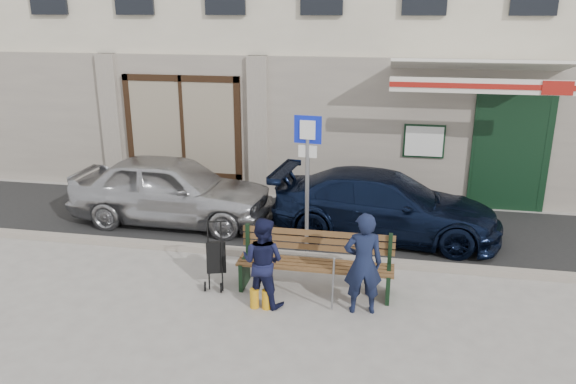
% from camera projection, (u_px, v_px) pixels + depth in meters
% --- Properties ---
extents(ground, '(80.00, 80.00, 0.00)m').
position_uv_depth(ground, '(275.00, 300.00, 8.47)').
color(ground, '#9E9991').
rests_on(ground, ground).
extents(asphalt_lane, '(60.00, 3.20, 0.01)m').
position_uv_depth(asphalt_lane, '(306.00, 226.00, 11.36)').
color(asphalt_lane, '#282828').
rests_on(asphalt_lane, ground).
extents(curb, '(60.00, 0.18, 0.12)m').
position_uv_depth(curb, '(292.00, 256.00, 9.85)').
color(curb, '#9E9384').
rests_on(curb, ground).
extents(car_silver, '(4.13, 1.73, 1.40)m').
position_uv_depth(car_silver, '(172.00, 189.00, 11.38)').
color(car_silver, '#B2B3B7').
rests_on(car_silver, ground).
extents(car_navy, '(4.46, 2.18, 1.25)m').
position_uv_depth(car_navy, '(385.00, 205.00, 10.69)').
color(car_navy, black).
rests_on(car_navy, ground).
extents(parking_sign, '(0.47, 0.09, 2.51)m').
position_uv_depth(parking_sign, '(307.00, 165.00, 9.48)').
color(parking_sign, gray).
rests_on(parking_sign, ground).
extents(bench, '(2.40, 1.17, 0.98)m').
position_uv_depth(bench, '(312.00, 264.00, 8.62)').
color(bench, brown).
rests_on(bench, ground).
extents(man, '(0.61, 0.46, 1.52)m').
position_uv_depth(man, '(363.00, 264.00, 7.93)').
color(man, '#121933').
rests_on(man, ground).
extents(woman, '(0.76, 0.66, 1.36)m').
position_uv_depth(woman, '(263.00, 262.00, 8.18)').
color(woman, '#121534').
rests_on(woman, ground).
extents(stroller, '(0.37, 0.47, 1.05)m').
position_uv_depth(stroller, '(216.00, 259.00, 8.78)').
color(stroller, black).
rests_on(stroller, ground).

